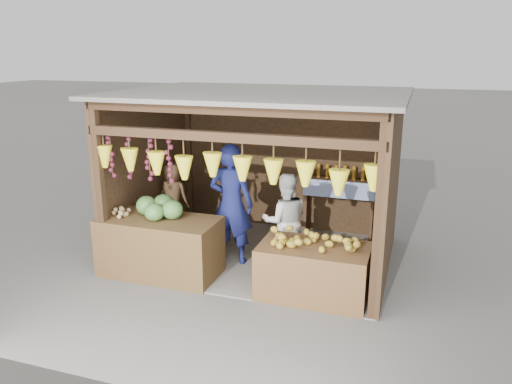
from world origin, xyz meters
TOP-DOWN VIEW (x-y plane):
  - ground at (0.00, 0.00)m, footprint 80.00×80.00m
  - stall_structure at (-0.03, -0.04)m, footprint 4.30×3.30m
  - back_shelf at (1.05, 1.28)m, footprint 1.25×0.32m
  - counter_left at (-1.22, -1.11)m, footprint 1.76×0.85m
  - counter_right at (1.11, -1.08)m, footprint 1.47×0.85m
  - stool at (-1.62, 0.12)m, footprint 0.29×0.29m
  - man_standing at (-0.36, -0.37)m, footprint 0.71×0.48m
  - woman_standing at (0.47, -0.25)m, footprint 0.88×0.80m
  - vendor_seated at (-1.62, 0.12)m, footprint 0.60×0.43m
  - melon_pile at (-1.21, -1.02)m, footprint 1.00×0.50m
  - tanfruit_pile at (-1.83, -1.14)m, footprint 0.34×0.40m
  - mango_pile at (1.10, -1.09)m, footprint 1.40×0.64m

SIDE VIEW (x-z plane):
  - ground at x=0.00m, z-range 0.00..0.00m
  - stool at x=-1.62m, z-range 0.00..0.27m
  - counter_right at x=1.11m, z-range 0.00..0.73m
  - counter_left at x=-1.22m, z-range 0.00..0.87m
  - woman_standing at x=0.47m, z-range 0.00..1.49m
  - mango_pile at x=1.10m, z-range 0.73..0.95m
  - vendor_seated at x=-1.62m, z-range 0.27..1.41m
  - back_shelf at x=1.05m, z-range 0.21..1.54m
  - tanfruit_pile at x=-1.83m, z-range 0.87..1.00m
  - man_standing at x=-0.36m, z-range 0.00..1.92m
  - melon_pile at x=-1.21m, z-range 0.87..1.19m
  - stall_structure at x=-0.03m, z-range 0.34..3.00m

